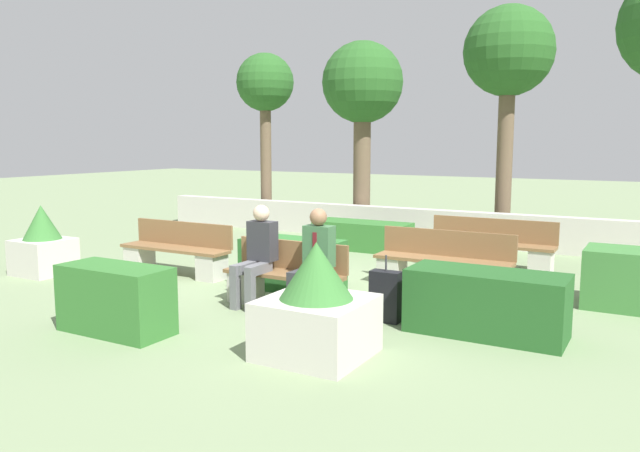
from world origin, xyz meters
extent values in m
plane|color=gray|center=(0.00, 0.00, 0.00)|extent=(60.00, 60.00, 0.00)
cube|color=beige|center=(0.00, 5.05, 0.37)|extent=(13.64, 0.30, 0.73)
cube|color=brown|center=(0.40, -1.00, 0.44)|extent=(1.71, 0.44, 0.05)
cube|color=brown|center=(0.40, -0.76, 0.67)|extent=(1.71, 0.04, 0.40)
cube|color=beige|center=(-0.22, -1.00, 0.21)|extent=(0.36, 0.40, 0.42)
cube|color=beige|center=(1.02, -1.00, 0.21)|extent=(0.36, 0.40, 0.42)
cube|color=brown|center=(2.19, 2.81, 0.44)|extent=(2.19, 0.44, 0.05)
cube|color=brown|center=(2.19, 3.05, 0.67)|extent=(2.19, 0.04, 0.40)
cube|color=beige|center=(1.33, 2.81, 0.21)|extent=(0.36, 0.40, 0.42)
cube|color=beige|center=(3.06, 2.81, 0.21)|extent=(0.36, 0.40, 0.42)
cube|color=brown|center=(-2.28, -0.20, 0.44)|extent=(2.05, 0.44, 0.05)
cube|color=brown|center=(-2.28, 0.04, 0.67)|extent=(2.05, 0.04, 0.40)
cube|color=beige|center=(-3.07, -0.20, 0.21)|extent=(0.36, 0.40, 0.42)
cube|color=beige|center=(-1.48, -0.20, 0.21)|extent=(0.36, 0.40, 0.42)
cube|color=brown|center=(1.94, 1.01, 0.44)|extent=(2.09, 0.44, 0.05)
cube|color=brown|center=(1.94, 1.26, 0.67)|extent=(2.09, 0.04, 0.40)
cube|color=beige|center=(1.13, 1.01, 0.21)|extent=(0.36, 0.40, 0.42)
cube|color=beige|center=(2.75, 1.01, 0.21)|extent=(0.36, 0.40, 0.42)
cube|color=#333338|center=(0.84, -1.21, 0.53)|extent=(0.14, 0.46, 0.13)
cube|color=#333338|center=(1.04, -1.21, 0.53)|extent=(0.14, 0.46, 0.13)
cube|color=#333338|center=(0.82, -1.44, 0.30)|extent=(0.11, 0.11, 0.60)
cube|color=#333338|center=(1.06, -1.44, 0.30)|extent=(0.11, 0.11, 0.60)
cube|color=#3D6B42|center=(0.94, -0.97, 0.87)|extent=(0.38, 0.22, 0.54)
sphere|color=#936B4C|center=(0.94, -0.99, 1.25)|extent=(0.23, 0.23, 0.23)
cube|color=maroon|center=(0.94, -1.09, 0.89)|extent=(0.06, 0.01, 0.35)
cube|color=slate|center=(-0.05, -1.21, 0.53)|extent=(0.14, 0.46, 0.13)
cube|color=slate|center=(0.15, -1.21, 0.53)|extent=(0.14, 0.46, 0.13)
cube|color=slate|center=(-0.07, -1.44, 0.30)|extent=(0.11, 0.11, 0.60)
cube|color=slate|center=(0.17, -1.44, 0.30)|extent=(0.11, 0.11, 0.60)
cube|color=#333338|center=(0.05, -0.97, 0.87)|extent=(0.38, 0.22, 0.54)
sphere|color=beige|center=(0.05, -0.99, 1.25)|extent=(0.22, 0.22, 0.22)
cube|color=#286028|center=(-0.04, -0.07, 0.38)|extent=(1.50, 0.75, 0.75)
cube|color=#235623|center=(3.10, -0.89, 0.37)|extent=(1.78, 0.73, 0.74)
cube|color=#33702D|center=(-0.60, 3.56, 0.29)|extent=(1.98, 0.79, 0.57)
cube|color=#3D7A38|center=(4.57, 1.19, 0.40)|extent=(1.32, 0.82, 0.79)
cube|color=#33702D|center=(-0.68, -2.93, 0.39)|extent=(1.36, 0.61, 0.79)
cube|color=beige|center=(-4.23, -1.24, 0.30)|extent=(0.82, 0.82, 0.59)
cone|color=#387533|center=(-4.23, -1.24, 0.88)|extent=(0.62, 0.62, 0.57)
cube|color=beige|center=(1.76, -2.48, 0.31)|extent=(1.05, 1.05, 0.61)
cone|color=#387533|center=(1.76, -2.48, 0.91)|extent=(0.77, 0.77, 0.59)
cube|color=black|center=(1.88, -0.97, 0.32)|extent=(0.38, 0.18, 0.64)
cylinder|color=#333338|center=(1.88, -0.97, 0.74)|extent=(0.02, 0.02, 0.20)
cylinder|color=brown|center=(-4.36, 5.58, 1.65)|extent=(0.28, 0.28, 3.30)
sphere|color=#285B23|center=(-4.36, 5.58, 3.70)|extent=(1.47, 1.47, 1.47)
cylinder|color=brown|center=(-1.55, 5.49, 1.53)|extent=(0.41, 0.41, 3.05)
sphere|color=#285B23|center=(-1.55, 5.49, 3.57)|extent=(1.89, 1.89, 1.89)
cylinder|color=brown|center=(1.66, 5.95, 1.80)|extent=(0.34, 0.34, 3.59)
sphere|color=#285B23|center=(1.66, 5.95, 4.12)|extent=(1.92, 1.92, 1.92)
camera|label=1|loc=(4.86, -7.91, 2.23)|focal=35.00mm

